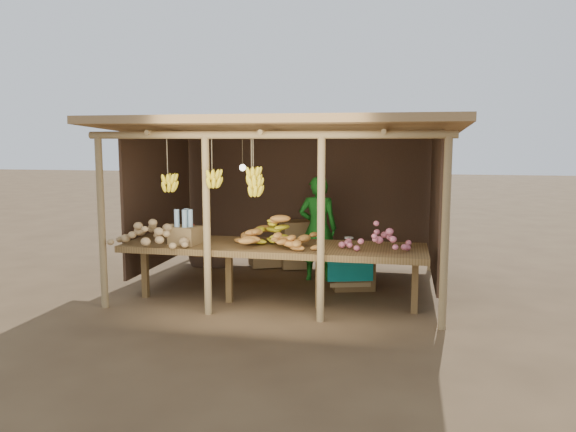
# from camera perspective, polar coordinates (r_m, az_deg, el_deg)

# --- Properties ---
(ground) EXTENTS (60.00, 60.00, 0.00)m
(ground) POSITION_cam_1_polar(r_m,az_deg,el_deg) (8.34, 0.00, -7.17)
(ground) COLOR brown
(ground) RESTS_ON ground
(stall_structure) EXTENTS (4.70, 3.50, 2.43)m
(stall_structure) POSITION_cam_1_polar(r_m,az_deg,el_deg) (8.14, -0.28, 6.18)
(stall_structure) COLOR #9A7C4F
(stall_structure) RESTS_ON ground
(counter) EXTENTS (3.90, 1.05, 0.80)m
(counter) POSITION_cam_1_polar(r_m,az_deg,el_deg) (7.27, -1.51, -3.40)
(counter) COLOR brown
(counter) RESTS_ON ground
(potato_heap) EXTENTS (1.10, 0.74, 0.37)m
(potato_heap) POSITION_cam_1_polar(r_m,az_deg,el_deg) (7.44, -13.51, -1.44)
(potato_heap) COLOR #A38254
(potato_heap) RESTS_ON counter
(sweet_potato_heap) EXTENTS (1.15, 0.77, 0.36)m
(sweet_potato_heap) POSITION_cam_1_polar(r_m,az_deg,el_deg) (7.14, -1.01, -1.62)
(sweet_potato_heap) COLOR #BA7930
(sweet_potato_heap) RESTS_ON counter
(onion_heap) EXTENTS (0.96, 0.64, 0.36)m
(onion_heap) POSITION_cam_1_polar(r_m,az_deg,el_deg) (6.92, 8.84, -2.02)
(onion_heap) COLOR #CC6375
(onion_heap) RESTS_ON counter
(banana_pile) EXTENTS (0.73, 0.50, 0.35)m
(banana_pile) POSITION_cam_1_polar(r_m,az_deg,el_deg) (7.40, -1.38, -1.34)
(banana_pile) COLOR yellow
(banana_pile) RESTS_ON counter
(tomato_basin) EXTENTS (0.34, 0.34, 0.18)m
(tomato_basin) POSITION_cam_1_polar(r_m,az_deg,el_deg) (7.95, -10.02, -1.58)
(tomato_basin) COLOR navy
(tomato_basin) RESTS_ON counter
(bottle_box) EXTENTS (0.41, 0.35, 0.46)m
(bottle_box) POSITION_cam_1_polar(r_m,az_deg,el_deg) (7.40, -10.41, -1.46)
(bottle_box) COLOR olive
(bottle_box) RESTS_ON counter
(vendor) EXTENTS (0.61, 0.43, 1.61)m
(vendor) POSITION_cam_1_polar(r_m,az_deg,el_deg) (8.59, 3.05, -1.26)
(vendor) COLOR #176819
(vendor) RESTS_ON ground
(tarp_crate) EXTENTS (0.78, 0.72, 0.77)m
(tarp_crate) POSITION_cam_1_polar(r_m,az_deg,el_deg) (8.24, 6.52, -5.12)
(tarp_crate) COLOR brown
(tarp_crate) RESTS_ON ground
(carton_stack) EXTENTS (1.15, 0.56, 0.79)m
(carton_stack) POSITION_cam_1_polar(r_m,az_deg,el_deg) (9.46, -0.26, -3.23)
(carton_stack) COLOR olive
(carton_stack) RESTS_ON ground
(burlap_sacks) EXTENTS (0.72, 0.37, 0.51)m
(burlap_sacks) POSITION_cam_1_polar(r_m,az_deg,el_deg) (9.69, -8.01, -3.82)
(burlap_sacks) COLOR #483121
(burlap_sacks) RESTS_ON ground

